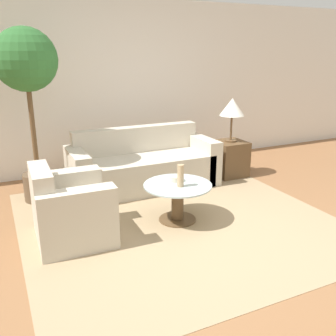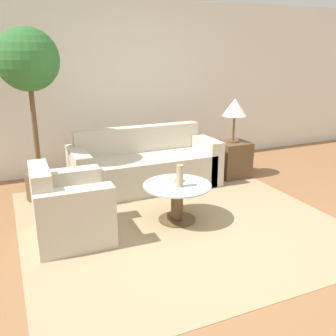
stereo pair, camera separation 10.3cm
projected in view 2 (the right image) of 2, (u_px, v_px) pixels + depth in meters
ground_plane at (205, 243)px, 3.74m from camera, size 14.00×14.00×0.00m
wall_back at (118, 86)px, 5.84m from camera, size 10.00×0.06×2.60m
rug at (177, 220)px, 4.24m from camera, size 3.36×3.26×0.01m
sofa_main at (144, 167)px, 5.23m from camera, size 2.03×0.79×0.82m
armchair at (67, 211)px, 3.77m from camera, size 0.75×0.84×0.78m
coffee_table at (177, 197)px, 4.16m from camera, size 0.76×0.76×0.43m
side_table at (232, 159)px, 5.66m from camera, size 0.45×0.45×0.54m
table_lamp at (235, 108)px, 5.43m from camera, size 0.36×0.36×0.64m
potted_plant at (29, 76)px, 4.41m from camera, size 0.74×0.74×2.11m
vase at (180, 176)px, 4.01m from camera, size 0.07×0.07×0.25m
bowl at (176, 179)px, 4.22m from camera, size 0.15×0.15×0.06m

